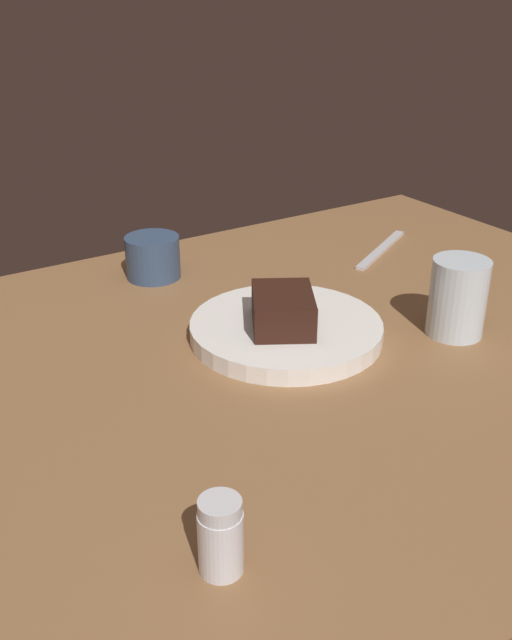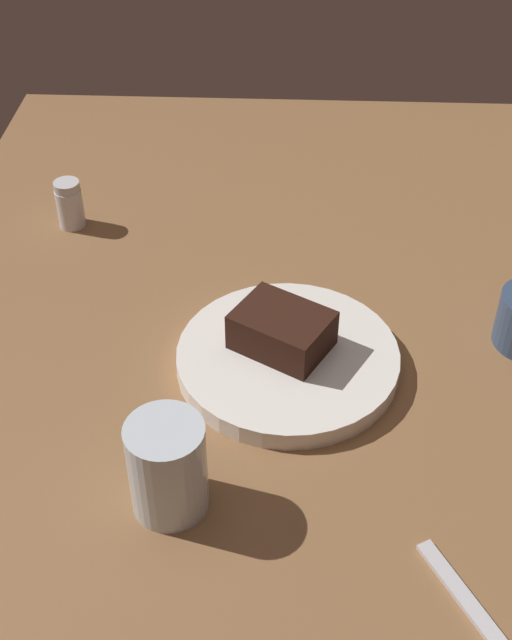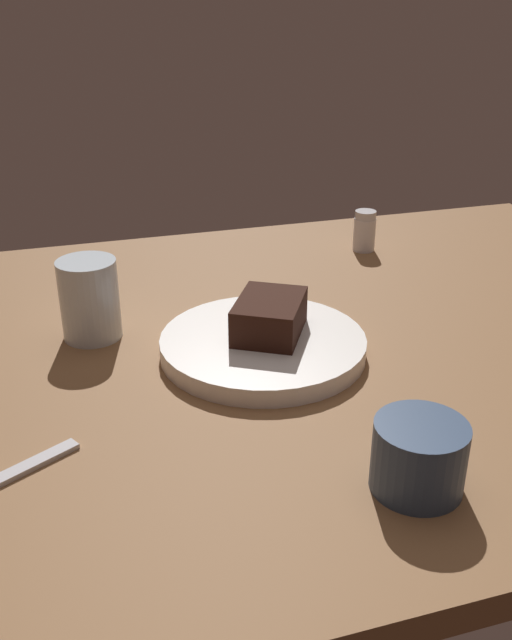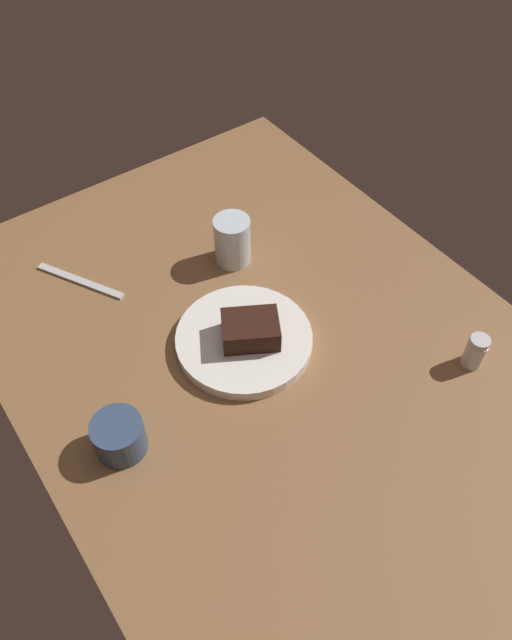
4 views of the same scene
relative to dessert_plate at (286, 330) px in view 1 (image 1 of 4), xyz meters
The scene contains 7 objects.
dining_table 6.06cm from the dessert_plate, 146.65° to the right, with size 120.00×84.00×3.00cm, color brown.
dessert_plate is the anchor object (origin of this frame).
chocolate_cake_slice 3.45cm from the dessert_plate, 145.07° to the right, with size 9.62×7.18×4.29cm, color black.
salt_shaker 38.87cm from the dessert_plate, 132.03° to the right, with size 3.49×3.49×6.49cm.
water_glass 21.42cm from the dessert_plate, 29.27° to the right, with size 7.03×7.03×9.75cm, color silver.
coffee_cup 27.21cm from the dessert_plate, 101.22° to the left, with size 7.94×7.94×6.22cm, color #334766.
butter_knife 34.67cm from the dessert_plate, 28.83° to the left, with size 19.00×1.40×0.50cm, color silver.
Camera 1 is at (-41.43, -61.95, 44.22)cm, focal length 40.61 mm.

